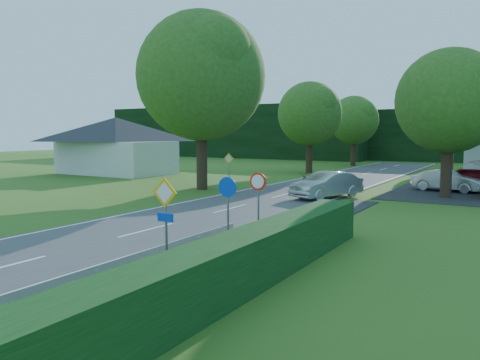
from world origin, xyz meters
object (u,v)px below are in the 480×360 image
Objects in this scene: streetlight at (445,121)px; parked_car_red at (479,179)px; parked_car_silver_a at (447,180)px; moving_car at (327,185)px; motorcycle at (305,179)px.

streetlight is 1.78× the size of parked_car_red.
parked_car_red is at bearing -45.14° from parked_car_silver_a.
moving_car is (-5.36, -5.92, -3.67)m from streetlight.
streetlight reaches higher than moving_car.
parked_car_silver_a is (0.13, 1.00, -3.73)m from streetlight.
motorcycle is (-3.56, 5.26, -0.29)m from moving_car.
streetlight is 4.60× the size of motorcycle.
motorcycle is at bearing 147.20° from moving_car.
streetlight reaches higher than parked_car_red.
motorcycle is 0.39× the size of parked_car_red.
parked_car_silver_a is at bearing -2.58° from motorcycle.
parked_car_red is at bearing 2.53° from motorcycle.
streetlight is 1.90× the size of parked_car_silver_a.
parked_car_silver_a is (5.49, 6.92, -0.06)m from moving_car.
parked_car_red is 2.18m from parked_car_silver_a.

